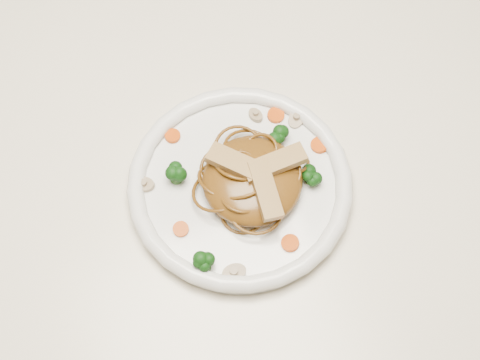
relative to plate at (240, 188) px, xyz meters
name	(u,v)px	position (x,y,z in m)	size (l,w,h in m)	color
ground	(223,320)	(-0.02, 0.05, -0.76)	(4.00, 4.00, 0.00)	brown
table	(213,196)	(-0.02, 0.05, -0.11)	(1.20, 0.80, 0.75)	beige
plate	(240,188)	(0.00, 0.00, 0.00)	(0.26, 0.26, 0.02)	white
noodle_mound	(252,180)	(0.01, -0.01, 0.02)	(0.12, 0.12, 0.04)	brown
chicken_a	(275,163)	(0.04, 0.00, 0.05)	(0.07, 0.02, 0.01)	tan
chicken_b	(239,165)	(0.00, 0.01, 0.05)	(0.07, 0.02, 0.01)	tan
chicken_c	(265,190)	(0.02, -0.03, 0.05)	(0.07, 0.02, 0.01)	tan
broccoli_0	(277,133)	(0.06, 0.04, 0.02)	(0.03, 0.03, 0.03)	#11410D
broccoli_1	(175,173)	(-0.07, 0.03, 0.02)	(0.03, 0.03, 0.03)	#11410D
broccoli_2	(204,263)	(-0.07, -0.08, 0.02)	(0.03, 0.03, 0.03)	#11410D
broccoli_3	(312,175)	(0.08, -0.02, 0.02)	(0.02, 0.02, 0.03)	#11410D
carrot_0	(276,115)	(0.07, 0.07, 0.01)	(0.02, 0.02, 0.01)	#D14407
carrot_1	(181,229)	(-0.08, -0.03, 0.01)	(0.02, 0.02, 0.01)	#D14407
carrot_2	(320,145)	(0.11, 0.02, 0.01)	(0.02, 0.02, 0.01)	#D14407
carrot_3	(173,136)	(-0.05, 0.09, 0.01)	(0.02, 0.02, 0.01)	#D14407
carrot_4	(290,243)	(0.03, -0.09, 0.01)	(0.02, 0.02, 0.01)	#D14407
mushroom_0	(234,273)	(-0.04, -0.10, 0.01)	(0.03, 0.03, 0.01)	tan
mushroom_1	(296,119)	(0.09, 0.06, 0.01)	(0.03, 0.03, 0.01)	tan
mushroom_2	(144,185)	(-0.10, 0.04, 0.01)	(0.03, 0.03, 0.01)	tan
mushroom_3	(256,115)	(0.05, 0.08, 0.01)	(0.02, 0.02, 0.01)	tan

